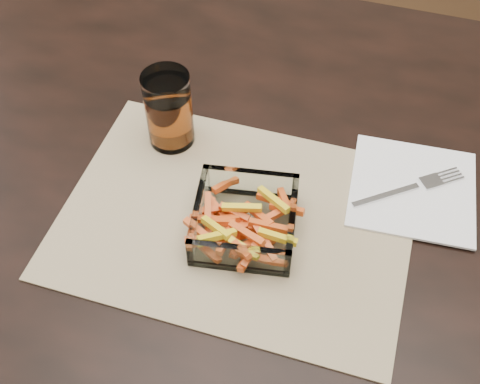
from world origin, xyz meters
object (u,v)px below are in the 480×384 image
(tumbler, at_px, (169,112))
(fork, at_px, (412,187))
(glass_bowl, at_px, (245,221))
(dining_table, at_px, (313,223))

(tumbler, distance_m, fork, 0.35)
(glass_bowl, relative_size, fork, 1.03)
(dining_table, relative_size, fork, 11.42)
(dining_table, height_order, fork, fork)
(glass_bowl, relative_size, tumbler, 1.25)
(fork, bearing_deg, glass_bowl, -93.71)
(dining_table, relative_size, tumbler, 13.87)
(glass_bowl, height_order, tumbler, tumbler)
(tumbler, height_order, fork, tumbler)
(glass_bowl, xyz_separation_m, fork, (0.20, 0.13, -0.01))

